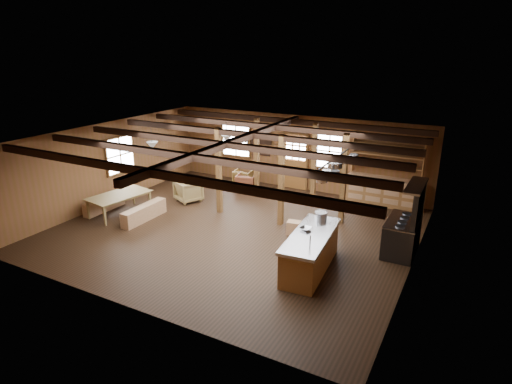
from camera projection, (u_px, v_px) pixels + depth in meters
room at (235, 185)px, 12.30m from camera, size 10.04×9.04×2.84m
ceiling_joists at (238, 140)px, 12.03m from camera, size 9.80×8.82×0.18m
timber_posts at (282, 170)px, 13.81m from camera, size 3.95×2.35×2.80m
back_door at (295, 166)px, 16.18m from camera, size 1.02×0.08×2.15m
window_back_left at (236, 140)px, 17.12m from camera, size 1.32×0.06×1.32m
window_back_right at (329, 151)px, 15.38m from camera, size 1.02×0.06×1.32m
window_left at (120, 155)px, 14.87m from camera, size 0.14×1.24×1.32m
notice_boards at (260, 142)px, 16.61m from camera, size 1.08×0.03×0.90m
back_counter at (384, 188)px, 14.55m from camera, size 2.55×0.60×2.45m
pendant_lamps at (191, 142)px, 13.86m from camera, size 1.86×2.36×0.66m
pot_rack at (338, 166)px, 10.92m from camera, size 0.45×3.00×0.43m
kitchen_island at (310, 251)px, 10.35m from camera, size 1.09×2.56×1.20m
step_stool at (294, 228)px, 12.39m from camera, size 0.49×0.39×0.40m
commercial_range at (404, 231)px, 11.15m from camera, size 0.80×1.55×1.92m
dining_table at (121, 205)px, 13.80m from camera, size 1.37×2.07×0.67m
bench_wall at (104, 204)px, 14.17m from camera, size 0.29×1.56×0.43m
bench_aisle at (144, 213)px, 13.39m from camera, size 0.33×1.74×0.48m
armchair_a at (246, 182)px, 16.07m from camera, size 0.84×0.85×0.65m
armchair_b at (243, 178)px, 16.67m from camera, size 0.77×0.79×0.63m
armchair_c at (189, 191)px, 15.00m from camera, size 1.08×1.10×0.75m
counter_pot at (321, 215)px, 11.07m from camera, size 0.32×0.32×0.19m
bowl at (306, 229)px, 10.41m from camera, size 0.34×0.34×0.07m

